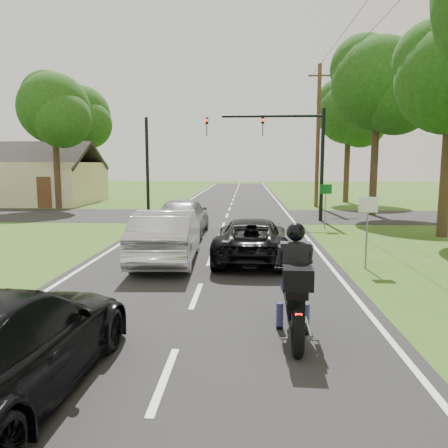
{
  "coord_description": "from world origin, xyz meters",
  "views": [
    {
      "loc": [
        1.16,
        -9.85,
        3.07
      ],
      "look_at": [
        0.5,
        3.0,
        1.3
      ],
      "focal_mm": 35.0,
      "sensor_mm": 36.0,
      "label": 1
    }
  ],
  "objects": [
    {
      "name": "sign_white",
      "position": [
        4.7,
        2.98,
        1.6
      ],
      "size": [
        0.55,
        0.07,
        2.12
      ],
      "color": "slate",
      "rests_on": "ground"
    },
    {
      "name": "motorcycle_rider",
      "position": [
        2.03,
        -2.36,
        0.82
      ],
      "size": [
        0.69,
        2.42,
        2.09
      ],
      "rotation": [
        0.0,
        0.0,
        -0.04
      ],
      "color": "black",
      "rests_on": "ground"
    },
    {
      "name": "utility_pole_far",
      "position": [
        6.2,
        22.0,
        5.08
      ],
      "size": [
        1.6,
        0.28,
        10.0
      ],
      "color": "brown",
      "rests_on": "ground"
    },
    {
      "name": "traffic_signal",
      "position": [
        3.34,
        14.0,
        4.14
      ],
      "size": [
        6.38,
        0.44,
        6.0
      ],
      "color": "black",
      "rests_on": "ground"
    },
    {
      "name": "ground",
      "position": [
        0.0,
        0.0,
        0.0
      ],
      "size": [
        140.0,
        140.0,
        0.0
      ],
      "primitive_type": "plane",
      "color": "#3B5718",
      "rests_on": "ground"
    },
    {
      "name": "tree_left_far",
      "position": [
        -13.7,
        29.76,
        7.13
      ],
      "size": [
        5.76,
        5.58,
        10.14
      ],
      "color": "#332316",
      "rests_on": "ground"
    },
    {
      "name": "tree_row_d",
      "position": [
        9.1,
        16.76,
        7.43
      ],
      "size": [
        5.76,
        5.58,
        10.45
      ],
      "color": "#332316",
      "rests_on": "ground"
    },
    {
      "name": "dark_car_behind",
      "position": [
        -2.0,
        -4.65,
        0.75
      ],
      "size": [
        2.26,
        5.17,
        1.48
      ],
      "primitive_type": "imported",
      "rotation": [
        0.0,
        0.0,
        3.1
      ],
      "color": "black",
      "rests_on": "road"
    },
    {
      "name": "dark_suv",
      "position": [
        1.33,
        4.0,
        0.69
      ],
      "size": [
        2.4,
        4.95,
        1.36
      ],
      "primitive_type": "imported",
      "rotation": [
        0.0,
        0.0,
        3.11
      ],
      "color": "black",
      "rests_on": "road"
    },
    {
      "name": "signal_pole_far",
      "position": [
        -5.2,
        18.0,
        3.0
      ],
      "size": [
        0.2,
        0.2,
        6.0
      ],
      "primitive_type": "cylinder",
      "color": "black",
      "rests_on": "ground"
    },
    {
      "name": "tree_row_e",
      "position": [
        9.48,
        25.78,
        6.83
      ],
      "size": [
        5.28,
        5.12,
        9.61
      ],
      "color": "#332316",
      "rests_on": "ground"
    },
    {
      "name": "silver_sedan",
      "position": [
        -1.33,
        3.55,
        0.84
      ],
      "size": [
        1.99,
        5.11,
        1.66
      ],
      "primitive_type": "imported",
      "rotation": [
        0.0,
        0.0,
        3.19
      ],
      "color": "silver",
      "rests_on": "road"
    },
    {
      "name": "tree_left_near",
      "position": [
        -11.73,
        19.78,
        6.53
      ],
      "size": [
        5.12,
        4.96,
        9.22
      ],
      "color": "#332316",
      "rests_on": "ground"
    },
    {
      "name": "silver_suv",
      "position": [
        -1.59,
        8.99,
        0.84
      ],
      "size": [
        1.97,
        4.86,
        1.65
      ],
      "primitive_type": "imported",
      "rotation": [
        0.0,
        0.0,
        3.14
      ],
      "color": "gray",
      "rests_on": "road"
    },
    {
      "name": "sign_green",
      "position": [
        4.9,
        10.98,
        1.6
      ],
      "size": [
        0.55,
        0.07,
        2.12
      ],
      "color": "slate",
      "rests_on": "ground"
    },
    {
      "name": "cross_road",
      "position": [
        0.0,
        16.0,
        0.01
      ],
      "size": [
        60.0,
        7.0,
        0.01
      ],
      "primitive_type": "cube",
      "color": "black",
      "rests_on": "ground"
    },
    {
      "name": "house",
      "position": [
        -16.0,
        24.0,
        1.77
      ],
      "size": [
        10.2,
        8.0,
        4.84
      ],
      "color": "tan",
      "rests_on": "ground"
    },
    {
      "name": "road",
      "position": [
        0.0,
        10.0,
        0.01
      ],
      "size": [
        8.0,
        100.0,
        0.01
      ],
      "primitive_type": "cube",
      "color": "black",
      "rests_on": "ground"
    }
  ]
}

